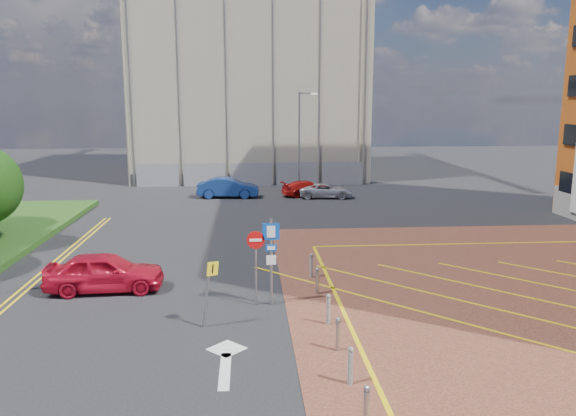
{
  "coord_description": "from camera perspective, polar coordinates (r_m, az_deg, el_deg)",
  "views": [
    {
      "loc": [
        -0.3,
        -18.41,
        7.34
      ],
      "look_at": [
        1.26,
        3.11,
        3.18
      ],
      "focal_mm": 35.0,
      "sensor_mm": 36.0,
      "label": 1
    }
  ],
  "objects": [
    {
      "name": "car_silver_back",
      "position": [
        42.85,
        3.85,
        1.79
      ],
      "size": [
        4.19,
        2.22,
        1.12
      ],
      "primitive_type": "imported",
      "rotation": [
        0.0,
        0.0,
        1.48
      ],
      "color": "silver",
      "rests_on": "ground"
    },
    {
      "name": "bollard_row",
      "position": [
        18.29,
        4.42,
        -11.19
      ],
      "size": [
        0.14,
        11.14,
        0.9
      ],
      "color": "#9EA0A8",
      "rests_on": "forecourt"
    },
    {
      "name": "construction_building",
      "position": [
        58.53,
        -3.98,
        14.47
      ],
      "size": [
        21.2,
        19.2,
        22.0
      ],
      "primitive_type": "cube",
      "color": "gray",
      "rests_on": "ground"
    },
    {
      "name": "ground",
      "position": [
        19.82,
        -3.04,
        -10.84
      ],
      "size": [
        140.0,
        140.0,
        0.0
      ],
      "primitive_type": "plane",
      "color": "black",
      "rests_on": "ground"
    },
    {
      "name": "construction_fence",
      "position": [
        48.84,
        -2.6,
        3.44
      ],
      "size": [
        21.6,
        0.06,
        2.0
      ],
      "primitive_type": "cube",
      "color": "gray",
      "rests_on": "ground"
    },
    {
      "name": "car_red_left",
      "position": [
        23.1,
        -18.12,
        -6.18
      ],
      "size": [
        4.58,
        2.03,
        1.53
      ],
      "primitive_type": "imported",
      "rotation": [
        0.0,
        0.0,
        1.62
      ],
      "color": "red",
      "rests_on": "ground"
    },
    {
      "name": "lamp_back",
      "position": [
        46.71,
        1.25,
        7.25
      ],
      "size": [
        1.53,
        0.16,
        8.0
      ],
      "color": "#9EA0A8",
      "rests_on": "ground"
    },
    {
      "name": "car_red_back",
      "position": [
        43.6,
        2.02,
        2.0
      ],
      "size": [
        4.36,
        2.6,
        1.18
      ],
      "primitive_type": "imported",
      "rotation": [
        0.0,
        0.0,
        1.82
      ],
      "color": "red",
      "rests_on": "ground"
    },
    {
      "name": "car_blue_back",
      "position": [
        43.08,
        -6.11,
        2.07
      ],
      "size": [
        4.74,
        1.93,
        1.53
      ],
      "primitive_type": "imported",
      "rotation": [
        0.0,
        0.0,
        1.5
      ],
      "color": "navy",
      "rests_on": "ground"
    },
    {
      "name": "sign_cluster",
      "position": [
        20.14,
        -2.31,
        -4.61
      ],
      "size": [
        1.17,
        0.12,
        3.2
      ],
      "color": "#9EA0A8",
      "rests_on": "ground"
    },
    {
      "name": "warning_sign",
      "position": [
        18.53,
        -8.05,
        -7.8
      ],
      "size": [
        0.61,
        0.39,
        2.25
      ],
      "color": "#9EA0A8",
      "rests_on": "ground"
    }
  ]
}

